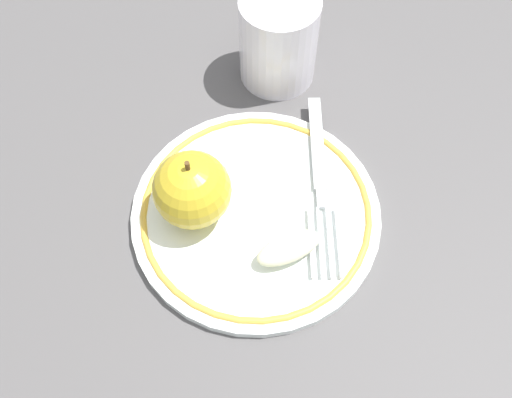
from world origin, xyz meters
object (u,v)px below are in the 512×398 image
at_px(plate, 256,213).
at_px(fork, 320,175).
at_px(apple_red_whole, 191,187).
at_px(drinking_glass, 278,40).
at_px(apple_slice_front, 289,248).

height_order(plate, fork, fork).
bearing_deg(apple_red_whole, drinking_glass, -128.96).
distance_m(apple_red_whole, drinking_glass, 0.19).
xyz_separation_m(apple_red_whole, fork, (-0.12, -0.00, -0.03)).
relative_size(apple_red_whole, apple_slice_front, 1.31).
bearing_deg(fork, apple_red_whole, -74.74).
bearing_deg(drinking_glass, apple_slice_front, 76.86).
relative_size(plate, fork, 1.18).
distance_m(apple_slice_front, drinking_glass, 0.22).
relative_size(apple_slice_front, drinking_glass, 0.61).
bearing_deg(apple_slice_front, fork, -136.69).
height_order(apple_slice_front, drinking_glass, drinking_glass).
height_order(apple_slice_front, fork, apple_slice_front).
xyz_separation_m(apple_red_whole, apple_slice_front, (-0.07, 0.06, -0.02)).
distance_m(plate, fork, 0.07).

